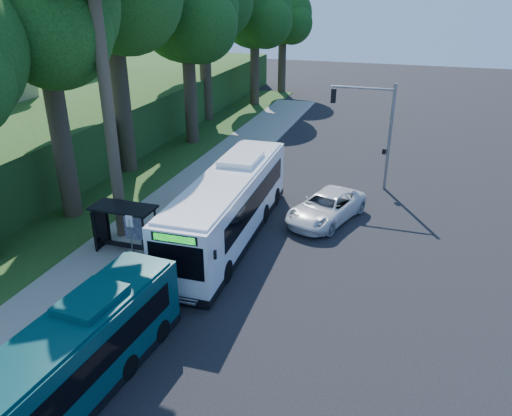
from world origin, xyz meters
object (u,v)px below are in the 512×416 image
(bus_shelter, at_px, (121,218))
(white_bus, at_px, (230,204))
(pickup, at_px, (326,207))
(teal_bus, at_px, (63,368))

(bus_shelter, bearing_deg, white_bus, 33.62)
(bus_shelter, height_order, white_bus, white_bus)
(white_bus, distance_m, pickup, 5.94)
(bus_shelter, height_order, pickup, bus_shelter)
(bus_shelter, distance_m, white_bus, 5.59)
(bus_shelter, distance_m, teal_bus, 10.47)
(bus_shelter, relative_size, teal_bus, 0.30)
(teal_bus, relative_size, pickup, 1.86)
(bus_shelter, relative_size, white_bus, 0.24)
(teal_bus, height_order, pickup, teal_bus)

